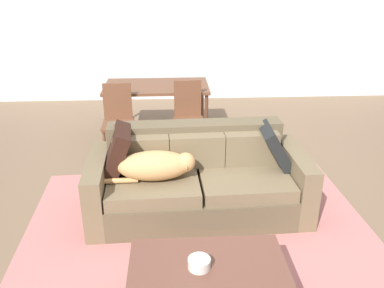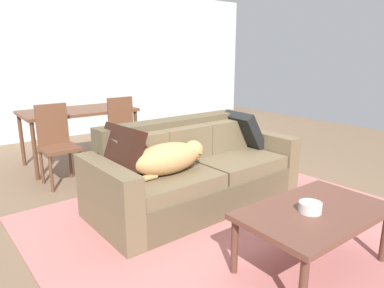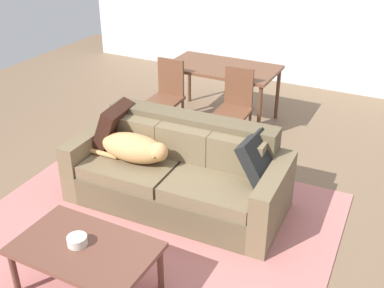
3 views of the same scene
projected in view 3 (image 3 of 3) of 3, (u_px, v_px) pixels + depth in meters
name	position (u px, v px, depth m)	size (l,w,h in m)	color
ground_plane	(191.00, 212.00, 4.65)	(10.00, 10.00, 0.00)	#7A5F47
back_partition	(311.00, 1.00, 7.16)	(8.00, 0.12, 2.70)	silver
area_rug	(137.00, 246.00, 4.19)	(3.26, 3.28, 0.01)	#BF716C
couch	(179.00, 173.00, 4.67)	(2.16, 1.01, 0.84)	brown
dog_on_left_cushion	(135.00, 148.00, 4.58)	(0.85, 0.35, 0.28)	tan
throw_pillow_by_left_arm	(113.00, 126.00, 4.86)	(0.14, 0.47, 0.47)	#311912
throw_pillow_by_right_arm	(259.00, 159.00, 4.27)	(0.11, 0.44, 0.44)	black
coffee_table	(85.00, 251.00, 3.53)	(1.07, 0.65, 0.45)	brown
bowl_on_coffee_table	(77.00, 240.00, 3.51)	(0.15, 0.15, 0.07)	silver
dining_table	(222.00, 71.00, 6.28)	(1.46, 0.82, 0.76)	brown
dining_chair_near_left	(168.00, 93.00, 6.07)	(0.42, 0.42, 0.93)	brown
dining_chair_near_right	(235.00, 104.00, 5.77)	(0.42, 0.42, 0.94)	brown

